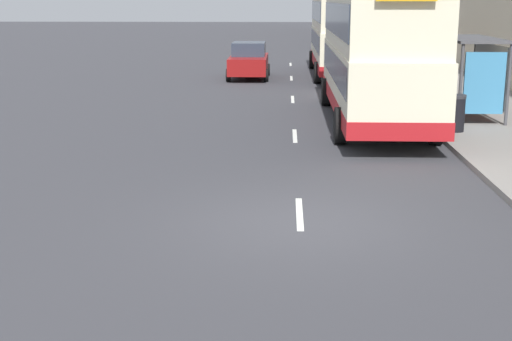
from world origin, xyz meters
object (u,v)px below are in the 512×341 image
Objects in this scene: bus_shelter at (477,62)px; car_0 at (330,37)px; car_1 at (249,61)px; double_decker_bus_near at (375,50)px; pedestrian_1 at (482,79)px; pedestrian_at_shelter at (446,75)px; litter_bin at (455,113)px; pedestrian_2 at (448,76)px; double_decker_bus_ahead at (341,30)px.

bus_shelter is 33.39m from car_0.
car_1 is (-5.20, -21.06, -0.03)m from car_0.
pedestrian_1 is (4.45, 4.07, -1.32)m from double_decker_bus_near.
car_1 reaches higher than pedestrian_at_shelter.
pedestrian_1 is at bearing 69.05° from litter_bin.
bus_shelter is 3.37m from double_decker_bus_near.
car_0 is at bearing 95.63° from pedestrian_at_shelter.
pedestrian_1 is at bearing -12.00° from pedestrian_2.
car_0 is (-2.67, 33.27, -0.99)m from bus_shelter.
car_1 is 12.55m from pedestrian_1.
car_0 reaches higher than pedestrian_at_shelter.
double_decker_bus_ahead is 10.44× the size of litter_bin.
car_0 is at bearing 97.31° from pedestrian_1.
car_1 is at bearing -103.86° from car_0.
pedestrian_1 reaches higher than car_1.
double_decker_bus_near is 33.89m from car_0.
bus_shelter is at bearing 65.76° from litter_bin.
double_decker_bus_near reaches higher than pedestrian_2.
pedestrian_1 is at bearing -54.01° from pedestrian_at_shelter.
car_0 is 3.89× the size of litter_bin.
pedestrian_at_shelter is 1.49× the size of litter_bin.
pedestrian_2 is at bearing -97.61° from pedestrian_at_shelter.
double_decker_bus_ahead is at bearing 108.50° from pedestrian_2.
double_decker_bus_near reaches higher than pedestrian_at_shelter.
litter_bin is (-1.35, -7.61, -0.27)m from pedestrian_at_shelter.
double_decker_bus_ahead is 16.48m from litter_bin.
bus_shelter is at bearing 10.08° from double_decker_bus_near.
car_0 is 29.65m from pedestrian_2.
car_0 is 21.69m from car_1.
car_1 is 2.85× the size of pedestrian_at_shelter.
double_decker_bus_near is at bearing 134.28° from litter_bin.
car_0 reaches higher than car_1.
pedestrian_at_shelter is at bearing 125.99° from pedestrian_1.
car_0 is at bearing 88.13° from double_decker_bus_ahead.
car_0 is at bearing 95.11° from pedestrian_2.
pedestrian_1 is (3.82, -29.79, 0.07)m from car_0.
pedestrian_2 is at bearing -84.89° from car_0.
pedestrian_at_shelter is at bearing 137.53° from car_1.
litter_bin is (1.45, -35.99, -0.22)m from car_0.
litter_bin is at bearing -87.69° from car_0.
litter_bin is (6.65, -14.93, -0.19)m from car_1.
car_1 is at bearing 135.94° from pedestrian_1.
litter_bin is at bearing -82.66° from double_decker_bus_ahead.
double_decker_bus_ahead reaches higher than car_1.
car_0 is 28.51m from pedestrian_at_shelter.
double_decker_bus_ahead reaches higher than litter_bin.
litter_bin is at bearing -100.02° from pedestrian_at_shelter.
pedestrian_1 is at bearing 71.72° from bus_shelter.
pedestrian_at_shelter is at bearing 82.39° from pedestrian_2.
car_0 is at bearing 92.31° from litter_bin.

